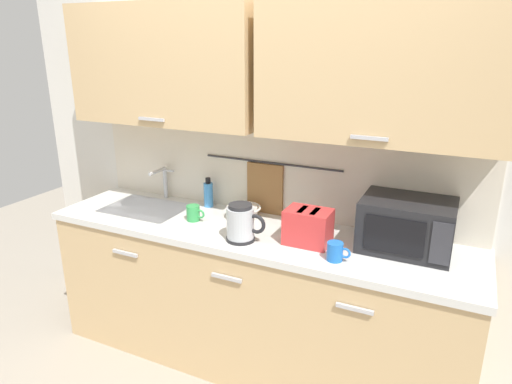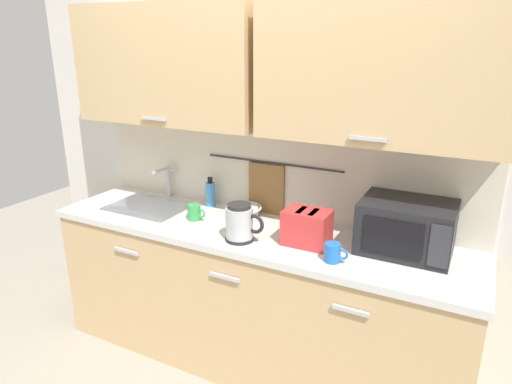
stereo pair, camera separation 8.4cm
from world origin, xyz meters
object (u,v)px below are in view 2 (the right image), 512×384
object	(u,v)px
mug_by_kettle	(333,253)
mug_near_sink	(195,212)
dish_soap_bottle	(211,193)
mixing_bowl	(245,211)
toaster	(307,227)
electric_kettle	(240,223)
microwave	(406,227)

from	to	relation	value
mug_by_kettle	mug_near_sink	bearing A→B (deg)	170.89
dish_soap_bottle	mixing_bowl	xyz separation A→B (m)	(0.30, -0.09, -0.04)
dish_soap_bottle	mug_near_sink	size ratio (longest dim) A/B	1.63
dish_soap_bottle	toaster	bearing A→B (deg)	-18.89
toaster	dish_soap_bottle	bearing A→B (deg)	161.11
electric_kettle	mug_by_kettle	size ratio (longest dim) A/B	1.89
microwave	mug_near_sink	bearing A→B (deg)	-173.59
toaster	mug_near_sink	bearing A→B (deg)	178.91
microwave	electric_kettle	xyz separation A→B (m)	(-0.82, -0.27, -0.03)
microwave	mixing_bowl	world-z (taller)	microwave
dish_soap_bottle	mug_by_kettle	xyz separation A→B (m)	(0.97, -0.40, -0.04)
electric_kettle	mixing_bowl	xyz separation A→B (m)	(-0.14, 0.30, -0.06)
dish_soap_bottle	mixing_bowl	size ratio (longest dim) A/B	0.92
electric_kettle	mixing_bowl	size ratio (longest dim) A/B	1.06
electric_kettle	toaster	size ratio (longest dim) A/B	0.89
mug_near_sink	mug_by_kettle	xyz separation A→B (m)	(0.92, -0.15, 0.00)
electric_kettle	mug_by_kettle	xyz separation A→B (m)	(0.53, -0.01, -0.05)
electric_kettle	toaster	bearing A→B (deg)	19.61
electric_kettle	microwave	bearing A→B (deg)	18.28
microwave	mixing_bowl	xyz separation A→B (m)	(-0.96, 0.03, -0.09)
microwave	toaster	bearing A→B (deg)	-162.67
electric_kettle	toaster	world-z (taller)	electric_kettle
mug_near_sink	electric_kettle	bearing A→B (deg)	-18.87
microwave	dish_soap_bottle	size ratio (longest dim) A/B	2.35
electric_kettle	mug_by_kettle	world-z (taller)	electric_kettle
mug_near_sink	mug_by_kettle	size ratio (longest dim) A/B	1.00
electric_kettle	mug_near_sink	size ratio (longest dim) A/B	1.89
mug_near_sink	mixing_bowl	size ratio (longest dim) A/B	0.56
mug_near_sink	dish_soap_bottle	bearing A→B (deg)	100.39
mug_near_sink	toaster	distance (m)	0.73
dish_soap_bottle	toaster	world-z (taller)	dish_soap_bottle
mixing_bowl	electric_kettle	bearing A→B (deg)	-65.34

